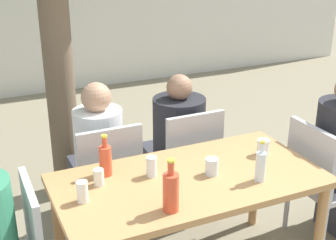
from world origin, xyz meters
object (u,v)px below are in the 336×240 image
at_px(patio_chair_1, 321,177).
at_px(soda_bottle_0, 105,160).
at_px(patio_chair_3, 188,159).
at_px(person_seated_3, 174,146).
at_px(drinking_glass_2, 263,147).
at_px(drinking_glass_4, 212,167).
at_px(drinking_glass_0, 82,191).
at_px(soda_bottle_1, 171,191).
at_px(patio_chair_2, 107,176).
at_px(person_seated_2, 97,161).
at_px(water_bottle_2, 261,165).
at_px(drinking_glass_1, 99,177).
at_px(dining_table_front, 189,189).
at_px(drinking_glass_3, 151,166).

relative_size(patio_chair_1, soda_bottle_0, 3.50).
relative_size(patio_chair_3, person_seated_3, 0.80).
relative_size(drinking_glass_2, drinking_glass_4, 1.03).
bearing_deg(drinking_glass_2, person_seated_3, 107.51).
xyz_separation_m(patio_chair_3, drinking_glass_0, (-0.94, -0.63, 0.29)).
xyz_separation_m(soda_bottle_1, drinking_glass_2, (0.81, 0.34, -0.06)).
bearing_deg(patio_chair_2, person_seated_2, -90.00).
xyz_separation_m(patio_chair_1, person_seated_3, (-0.70, 0.87, 0.00)).
xyz_separation_m(water_bottle_2, drinking_glass_1, (-0.85, 0.34, -0.05)).
xyz_separation_m(soda_bottle_1, drinking_glass_4, (0.38, 0.25, -0.06)).
relative_size(patio_chair_3, soda_bottle_1, 3.07).
bearing_deg(person_seated_2, soda_bottle_0, 79.47).
relative_size(dining_table_front, drinking_glass_1, 16.24).
height_order(patio_chair_3, drinking_glass_2, patio_chair_3).
relative_size(patio_chair_2, soda_bottle_1, 3.07).
distance_m(person_seated_3, drinking_glass_2, 0.88).
bearing_deg(soda_bottle_0, drinking_glass_1, -126.31).
distance_m(patio_chair_2, soda_bottle_0, 0.53).
distance_m(patio_chair_1, drinking_glass_1, 1.54).
distance_m(patio_chair_2, soda_bottle_1, 0.96).
xyz_separation_m(patio_chair_2, water_bottle_2, (0.66, -0.83, 0.32)).
bearing_deg(drinking_glass_3, drinking_glass_4, -21.44).
height_order(dining_table_front, person_seated_3, person_seated_3).
bearing_deg(drinking_glass_0, dining_table_front, -0.36).
distance_m(patio_chair_1, person_seated_2, 1.58).
xyz_separation_m(dining_table_front, soda_bottle_0, (-0.43, 0.23, 0.18)).
relative_size(patio_chair_3, drinking_glass_2, 8.50).
relative_size(soda_bottle_0, drinking_glass_3, 2.06).
bearing_deg(soda_bottle_0, dining_table_front, -28.70).
relative_size(patio_chair_1, water_bottle_2, 3.56).
height_order(soda_bottle_1, drinking_glass_0, soda_bottle_1).
height_order(drinking_glass_2, drinking_glass_4, drinking_glass_2).
xyz_separation_m(patio_chair_1, water_bottle_2, (-0.66, -0.20, 0.32)).
distance_m(person_seated_2, water_bottle_2, 1.30).
height_order(patio_chair_2, person_seated_2, person_seated_2).
xyz_separation_m(person_seated_2, drinking_glass_1, (-0.19, -0.73, 0.27)).
xyz_separation_m(patio_chair_1, patio_chair_3, (-0.70, 0.63, 0.00)).
relative_size(patio_chair_1, patio_chair_3, 1.00).
bearing_deg(person_seated_2, dining_table_front, 109.71).
bearing_deg(drinking_glass_1, dining_table_front, -15.20).
relative_size(person_seated_3, soda_bottle_1, 3.82).
relative_size(person_seated_3, drinking_glass_4, 10.86).
bearing_deg(patio_chair_3, soda_bottle_0, 28.16).
xyz_separation_m(patio_chair_2, drinking_glass_2, (0.87, -0.56, 0.28)).
height_order(water_bottle_2, drinking_glass_0, water_bottle_2).
distance_m(person_seated_2, drinking_glass_2, 1.21).
bearing_deg(drinking_glass_3, patio_chair_3, 45.97).
bearing_deg(patio_chair_2, patio_chair_1, 154.46).
relative_size(soda_bottle_1, water_bottle_2, 1.16).
distance_m(patio_chair_1, drinking_glass_0, 1.67).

